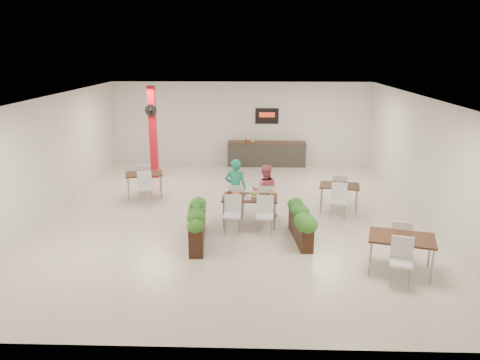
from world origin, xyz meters
name	(u,v)px	position (x,y,z in m)	size (l,w,h in m)	color
ground	(235,214)	(0.00, 0.00, 0.00)	(12.00, 12.00, 0.00)	beige
room_shell	(234,143)	(0.00, 0.00, 2.01)	(10.10, 12.10, 3.22)	white
red_column	(153,132)	(-3.00, 3.79, 1.64)	(0.40, 0.41, 3.20)	#B20B19
service_counter	(267,153)	(1.00, 5.65, 0.49)	(3.00, 0.64, 2.20)	#292724
main_table	(250,201)	(0.42, -0.77, 0.64)	(1.44, 1.68, 0.92)	black
diner_man	(235,188)	(0.03, -0.12, 0.80)	(0.58, 0.38, 1.59)	#249D7A
diner_woman	(265,191)	(0.83, -0.12, 0.72)	(0.70, 0.55, 1.44)	#E9677F
planter_left	(197,222)	(-0.79, -1.96, 0.51)	(0.52, 1.97, 1.03)	black
planter_right	(301,220)	(1.64, -1.73, 0.48)	(0.55, 1.76, 0.92)	black
side_table_a	(144,177)	(-2.84, 1.51, 0.62)	(1.25, 1.67, 0.92)	black
side_table_b	(339,189)	(2.91, 0.41, 0.62)	(1.20, 1.67, 0.92)	black
side_table_c	(402,242)	(3.52, -3.32, 0.63)	(1.46, 1.67, 0.92)	black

